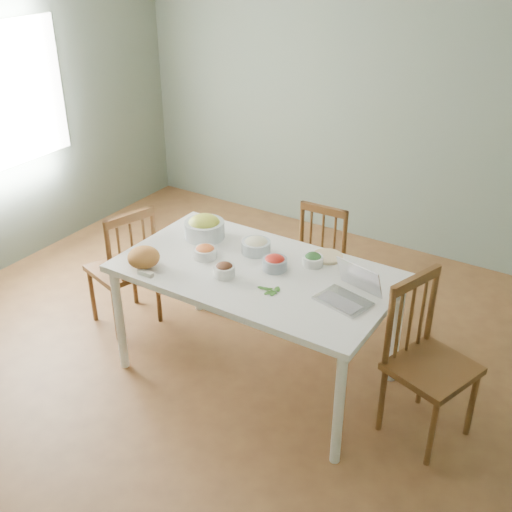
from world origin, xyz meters
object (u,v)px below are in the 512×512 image
Objects in this scene: chair_left at (122,266)px; bread_boule at (144,257)px; chair_right at (433,365)px; bowl_squash at (204,227)px; dining_table at (256,323)px; laptop at (344,287)px; chair_far at (311,271)px.

chair_left reaches higher than bread_boule.
bowl_squash is at bearing 104.45° from chair_right.
chair_right is at bearing 107.78° from chair_left.
dining_table is at bearing -19.58° from bowl_squash.
bowl_squash is (0.66, 0.19, 0.42)m from chair_left.
chair_right is (1.19, 0.07, 0.10)m from dining_table.
laptop reaches higher than bread_boule.
laptop is at bearing -11.60° from bowl_squash.
chair_far is at bearing 78.75° from chair_right.
bread_boule is 0.68× the size of laptop.
chair_right is 3.70× the size of bowl_squash.
bowl_squash is at bearing 81.64° from bread_boule.
dining_table is at bearing 106.00° from chair_left.
dining_table is 0.87m from bread_boule.
chair_right reaches higher than dining_table.
chair_far is at bearing 87.98° from dining_table.
bread_boule is (-0.66, -1.09, 0.43)m from chair_far.
bread_boule is (0.58, -0.36, 0.41)m from chair_left.
chair_far is 0.94× the size of chair_left.
dining_table is at bearing 112.04° from chair_right.
chair_right is at bearing 13.14° from bread_boule.
chair_left is 0.96× the size of chair_right.
chair_left is at bearing -151.08° from chair_far.
dining_table is 1.21m from chair_left.
chair_right reaches higher than bread_boule.
chair_left is 0.79m from bread_boule.
laptop is (0.61, -0.78, 0.47)m from chair_far.
chair_right is (2.40, 0.07, 0.02)m from chair_left.
dining_table is 1.79× the size of chair_left.
laptop reaches higher than bowl_squash.
chair_far is 1.34m from chair_right.
dining_table is at bearing -93.82° from chair_far.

